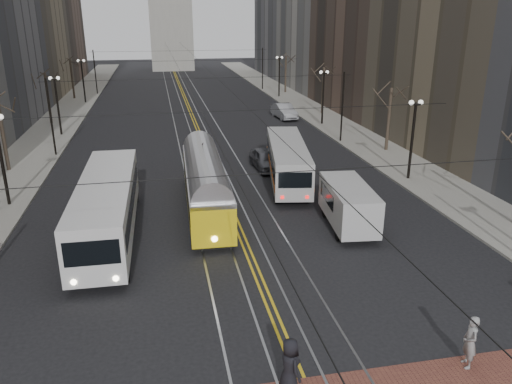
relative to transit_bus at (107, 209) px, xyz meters
name	(u,v)px	position (x,y,z in m)	size (l,w,h in m)	color
ground	(292,359)	(7.08, -11.96, -1.61)	(260.00, 260.00, 0.00)	black
sidewalk_left	(60,122)	(-7.92, 33.04, -1.53)	(5.00, 140.00, 0.15)	gray
sidewalk_right	(314,112)	(22.08, 33.04, -1.53)	(5.00, 140.00, 0.15)	gray
streetcar_rails	(193,117)	(7.08, 33.04, -1.61)	(4.80, 130.00, 0.02)	gray
centre_lines	(193,117)	(7.08, 33.04, -1.60)	(0.42, 130.00, 0.01)	gold
lamp_posts	(206,121)	(7.08, 16.79, 1.19)	(27.60, 57.20, 5.60)	black
street_trees	(199,108)	(7.08, 23.29, 1.19)	(31.68, 53.28, 5.60)	#382D23
trolley_wires	(199,99)	(7.08, 22.87, 2.16)	(25.96, 120.00, 6.60)	black
transit_bus	(107,209)	(0.00, 0.00, 0.00)	(2.68, 12.88, 3.22)	silver
streetcar	(206,188)	(5.57, 2.83, -0.15)	(2.29, 12.35, 2.91)	yellow
rear_bus	(287,163)	(11.93, 7.38, -0.16)	(2.41, 11.09, 2.89)	beige
cargo_van	(348,207)	(13.21, -1.29, -0.36)	(2.17, 5.64, 2.50)	silver
sedan_grey	(265,159)	(11.08, 10.87, -0.83)	(1.84, 4.57, 1.56)	#46484F
sedan_silver	(284,111)	(17.58, 30.43, -0.76)	(1.79, 5.13, 1.69)	#A8AAB0
pedestrian_a	(290,366)	(6.56, -13.46, -0.62)	(0.95, 0.62, 1.95)	black
pedestrian_b	(470,342)	(12.90, -13.46, -0.63)	(0.71, 0.46, 1.93)	gray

